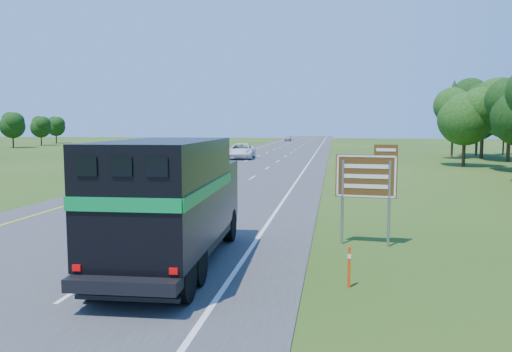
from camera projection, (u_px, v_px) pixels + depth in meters
The scene contains 7 objects.
road at pixel (266, 159), 60.64m from camera, with size 15.00×260.00×0.04m, color #38383A.
lane_markings at pixel (266, 159), 60.64m from camera, with size 11.15×260.00×0.01m.
horse_truck at pixel (172, 199), 14.62m from camera, with size 3.00×8.62×3.77m.
white_suv at pixel (241, 151), 61.73m from camera, with size 3.13×6.80×1.89m, color white.
far_car at pixel (288, 138), 129.84m from camera, with size 1.67×4.14×1.41m, color #B2B2B9.
exit_sign at pixel (367, 180), 17.35m from camera, with size 2.10×0.28×3.56m.
delineator at pixel (349, 266), 12.97m from camera, with size 0.09×0.05×1.08m.
Camera 1 is at (8.26, -9.97, 4.24)m, focal length 35.00 mm.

